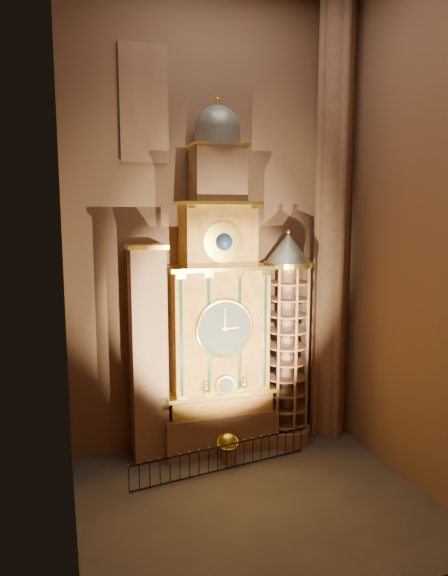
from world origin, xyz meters
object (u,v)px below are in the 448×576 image
object	(u,v)px
celestial_globe	(228,445)
iron_railing	(222,458)
stair_turret	(286,341)
astronomical_clock	(218,316)
portrait_tower	(148,353)

from	to	relation	value
celestial_globe	iron_railing	bearing A→B (deg)	-125.44
stair_turret	celestial_globe	world-z (taller)	stair_turret
astronomical_clock	portrait_tower	size ratio (longest dim) A/B	1.64
portrait_tower	stair_turret	distance (m)	6.91
stair_turret	iron_railing	world-z (taller)	stair_turret
portrait_tower	celestial_globe	xyz separation A→B (m)	(3.34, -1.67, -4.28)
portrait_tower	celestial_globe	size ratio (longest dim) A/B	7.06
astronomical_clock	iron_railing	size ratio (longest dim) A/B	1.96
astronomical_clock	celestial_globe	xyz separation A→B (m)	(-0.06, -1.65, -5.81)
portrait_tower	iron_railing	bearing A→B (deg)	-40.04
astronomical_clock	iron_railing	xyz separation A→B (m)	(-0.56, -2.37, -6.03)
astronomical_clock	stair_turret	distance (m)	3.78
stair_turret	celestial_globe	xyz separation A→B (m)	(-3.56, -1.39, -4.40)
astronomical_clock	celestial_globe	distance (m)	6.04
iron_railing	celestial_globe	bearing A→B (deg)	54.56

